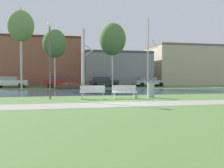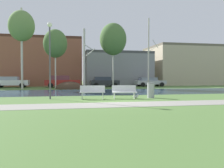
# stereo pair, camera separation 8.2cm
# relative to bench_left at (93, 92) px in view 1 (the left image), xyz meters

# --- Properties ---
(ground_plane) EXTENTS (120.00, 120.00, 0.00)m
(ground_plane) POSITION_rel_bench_left_xyz_m (1.04, 8.75, -0.47)
(ground_plane) COLOR #517538
(paved_path_strip) EXTENTS (60.00, 2.20, 0.01)m
(paved_path_strip) POSITION_rel_bench_left_xyz_m (1.04, -3.21, -0.47)
(paved_path_strip) COLOR gray
(paved_path_strip) RESTS_ON ground
(river_band) EXTENTS (80.00, 8.88, 0.01)m
(river_band) POSITION_rel_bench_left_xyz_m (1.04, 7.23, -0.47)
(river_band) COLOR #284256
(river_band) RESTS_ON ground
(soil_mound) EXTENTS (3.30, 2.60, 1.76)m
(soil_mound) POSITION_rel_bench_left_xyz_m (-1.17, 13.18, -0.47)
(soil_mound) COLOR #423021
(soil_mound) RESTS_ON ground
(bench_left) EXTENTS (1.66, 0.76, 0.87)m
(bench_left) POSITION_rel_bench_left_xyz_m (0.00, 0.00, 0.00)
(bench_left) COLOR #B2B5B7
(bench_left) RESTS_ON ground
(bench_right) EXTENTS (1.66, 0.76, 0.87)m
(bench_right) POSITION_rel_bench_left_xyz_m (2.10, 0.00, 0.00)
(bench_right) COLOR #B2B5B7
(bench_right) RESTS_ON ground
(trash_bin) EXTENTS (0.50, 0.50, 1.03)m
(trash_bin) POSITION_rel_bench_left_xyz_m (3.97, 0.11, 0.06)
(trash_bin) COLOR #999B9E
(trash_bin) RESTS_ON ground
(seagull) EXTENTS (0.44, 0.16, 0.26)m
(seagull) POSITION_rel_bench_left_xyz_m (2.86, -0.09, -0.34)
(seagull) COLOR white
(seagull) RESTS_ON ground
(streetlamp) EXTENTS (0.32, 0.32, 4.92)m
(streetlamp) POSITION_rel_bench_left_xyz_m (-2.65, 0.60, 2.85)
(streetlamp) COLOR #4C4C51
(streetlamp) RESTS_ON ground
(birch_far_left) EXTENTS (3.01, 3.01, 9.50)m
(birch_far_left) POSITION_rel_bench_left_xyz_m (-6.67, 14.28, 6.89)
(birch_far_left) COLOR beige
(birch_far_left) RESTS_ON ground
(birch_left) EXTENTS (2.85, 2.85, 7.18)m
(birch_left) POSITION_rel_bench_left_xyz_m (-2.84, 14.32, 4.98)
(birch_left) COLOR beige
(birch_left) RESTS_ON ground
(birch_center_left) EXTENTS (1.41, 2.26, 7.10)m
(birch_center_left) POSITION_rel_bench_left_xyz_m (0.57, 12.95, 3.14)
(birch_center_left) COLOR beige
(birch_center_left) RESTS_ON ground
(birch_center) EXTENTS (3.39, 3.39, 8.25)m
(birch_center) POSITION_rel_bench_left_xyz_m (4.31, 14.36, 5.73)
(birch_center) COLOR beige
(birch_center) RESTS_ON ground
(birch_center_right) EXTENTS (1.41, 2.62, 9.10)m
(birch_center_right) POSITION_rel_bench_left_xyz_m (9.06, 14.25, 4.12)
(birch_center_right) COLOR #BCB7A8
(birch_center_right) RESTS_ON ground
(parked_van_nearest_white) EXTENTS (4.44, 1.95, 1.48)m
(parked_van_nearest_white) POSITION_rel_bench_left_xyz_m (-8.76, 18.12, 0.31)
(parked_van_nearest_white) COLOR silver
(parked_van_nearest_white) RESTS_ON ground
(parked_sedan_second_red) EXTENTS (4.64, 1.99, 1.61)m
(parked_sedan_second_red) POSITION_rel_bench_left_xyz_m (-2.15, 17.64, 0.37)
(parked_sedan_second_red) COLOR maroon
(parked_sedan_second_red) RESTS_ON ground
(parked_hatch_third_dark) EXTENTS (4.06, 2.02, 1.44)m
(parked_hatch_third_dark) POSITION_rel_bench_left_xyz_m (3.76, 18.11, 0.29)
(parked_hatch_third_dark) COLOR #282B30
(parked_hatch_third_dark) RESTS_ON ground
(parked_wagon_fourth_silver) EXTENTS (4.44, 2.04, 1.36)m
(parked_wagon_fourth_silver) POSITION_rel_bench_left_xyz_m (10.68, 18.21, 0.26)
(parked_wagon_fourth_silver) COLOR #B2B5BC
(parked_wagon_fourth_silver) RESTS_ON ground
(building_brick_low) EXTENTS (16.77, 6.07, 7.61)m
(building_brick_low) POSITION_rel_bench_left_xyz_m (-7.55, 24.11, 3.33)
(building_brick_low) COLOR brown
(building_brick_low) RESTS_ON ground
(building_grey_warehouse) EXTENTS (10.70, 7.86, 5.48)m
(building_grey_warehouse) POSITION_rel_bench_left_xyz_m (6.78, 23.80, 2.27)
(building_grey_warehouse) COLOR gray
(building_grey_warehouse) RESTS_ON ground
(building_beige_block) EXTENTS (11.29, 9.83, 6.96)m
(building_beige_block) POSITION_rel_bench_left_xyz_m (19.23, 25.08, 3.01)
(building_beige_block) COLOR #BCAD8E
(building_beige_block) RESTS_ON ground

